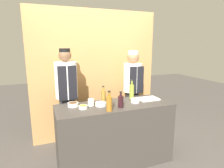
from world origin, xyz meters
name	(u,v)px	position (x,y,z in m)	size (l,w,h in m)	color
ground_plane	(115,162)	(0.00, 0.00, 0.00)	(14.00, 14.00, 0.00)	#4C4742
cabinet_wall	(95,75)	(0.00, 1.03, 1.20)	(2.39, 0.18, 2.40)	#B7844C
counter	(115,134)	(0.00, 0.00, 0.46)	(1.69, 0.61, 0.93)	#3D3833
sauce_bowl_brown	(73,104)	(-0.58, 0.13, 0.96)	(0.15, 0.15, 0.05)	white
sauce_bowl_red	(101,104)	(-0.21, 0.02, 0.95)	(0.15, 0.15, 0.05)	white
sauce_bowl_yellow	(83,107)	(-0.47, -0.01, 0.95)	(0.12, 0.12, 0.04)	white
sauce_bowl_green	(135,100)	(0.32, -0.01, 0.96)	(0.13, 0.13, 0.06)	white
cutting_board	(148,99)	(0.59, 0.06, 0.94)	(0.31, 0.22, 0.02)	white
bottle_wine	(121,101)	(0.03, -0.15, 1.01)	(0.08, 0.08, 0.23)	black
bottle_amber	(109,103)	(-0.17, -0.22, 1.03)	(0.08, 0.08, 0.27)	#9E661E
bottle_oil	(132,91)	(0.36, 0.18, 1.05)	(0.07, 0.07, 0.32)	olive
bottle_vinegar	(103,96)	(-0.12, 0.18, 1.02)	(0.07, 0.07, 0.25)	olive
cup_cream	(91,102)	(-0.34, 0.08, 0.97)	(0.09, 0.09, 0.10)	silver
chef_left	(67,97)	(-0.60, 0.63, 0.93)	(0.35, 0.35, 1.72)	#28282D
chef_right	(132,92)	(0.60, 0.63, 0.92)	(0.34, 0.34, 1.67)	#28282D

